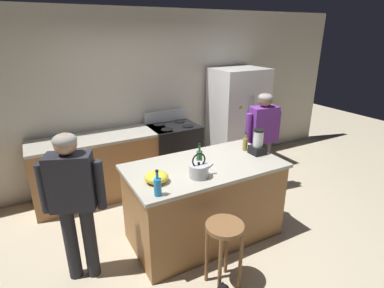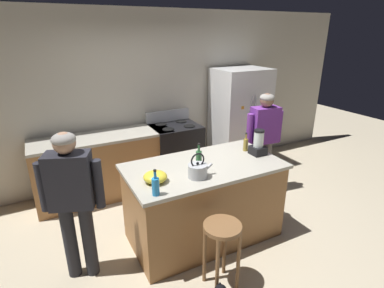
# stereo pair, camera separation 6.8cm
# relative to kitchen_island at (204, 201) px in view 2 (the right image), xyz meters

# --- Properties ---
(ground_plane) EXTENTS (14.00, 14.00, 0.00)m
(ground_plane) POSITION_rel_kitchen_island_xyz_m (0.00, 0.00, -0.48)
(ground_plane) COLOR beige
(back_wall) EXTENTS (8.00, 0.10, 2.70)m
(back_wall) POSITION_rel_kitchen_island_xyz_m (0.00, 1.95, 0.87)
(back_wall) COLOR beige
(back_wall) RESTS_ON ground_plane
(kitchen_island) EXTENTS (1.78, 0.95, 0.95)m
(kitchen_island) POSITION_rel_kitchen_island_xyz_m (0.00, 0.00, 0.00)
(kitchen_island) COLOR #9E6B3D
(kitchen_island) RESTS_ON ground_plane
(back_counter_run) EXTENTS (2.00, 0.64, 0.95)m
(back_counter_run) POSITION_rel_kitchen_island_xyz_m (-0.80, 1.55, -0.00)
(back_counter_run) COLOR #9E6B3D
(back_counter_run) RESTS_ON ground_plane
(refrigerator) EXTENTS (0.90, 0.73, 1.78)m
(refrigerator) POSITION_rel_kitchen_island_xyz_m (1.57, 1.50, 0.41)
(refrigerator) COLOR silver
(refrigerator) RESTS_ON ground_plane
(stove_range) EXTENTS (0.76, 0.65, 1.13)m
(stove_range) POSITION_rel_kitchen_island_xyz_m (0.33, 1.52, 0.01)
(stove_range) COLOR black
(stove_range) RESTS_ON ground_plane
(person_by_island_left) EXTENTS (0.58, 0.35, 1.55)m
(person_by_island_left) POSITION_rel_kitchen_island_xyz_m (-1.41, 0.03, 0.46)
(person_by_island_left) COLOR #26262B
(person_by_island_left) RESTS_ON ground_plane
(person_by_sink_right) EXTENTS (0.60, 0.27, 1.54)m
(person_by_sink_right) POSITION_rel_kitchen_island_xyz_m (1.34, 0.57, 0.46)
(person_by_sink_right) COLOR #66605B
(person_by_sink_right) RESTS_ON ground_plane
(bar_stool) EXTENTS (0.36, 0.36, 0.70)m
(bar_stool) POSITION_rel_kitchen_island_xyz_m (-0.23, -0.76, 0.06)
(bar_stool) COLOR brown
(bar_stool) RESTS_ON ground_plane
(blender_appliance) EXTENTS (0.17, 0.17, 0.31)m
(blender_appliance) POSITION_rel_kitchen_island_xyz_m (0.73, -0.03, 0.61)
(blender_appliance) COLOR black
(blender_appliance) RESTS_ON kitchen_island
(bottle_olive_oil) EXTENTS (0.07, 0.07, 0.28)m
(bottle_olive_oil) POSITION_rel_kitchen_island_xyz_m (-0.08, -0.01, 0.57)
(bottle_olive_oil) COLOR #2D6638
(bottle_olive_oil) RESTS_ON kitchen_island
(bottle_vinegar) EXTENTS (0.06, 0.06, 0.24)m
(bottle_vinegar) POSITION_rel_kitchen_island_xyz_m (0.67, 0.13, 0.56)
(bottle_vinegar) COLOR olive
(bottle_vinegar) RESTS_ON kitchen_island
(bottle_soda) EXTENTS (0.07, 0.07, 0.26)m
(bottle_soda) POSITION_rel_kitchen_island_xyz_m (-0.73, -0.37, 0.57)
(bottle_soda) COLOR #268CD8
(bottle_soda) RESTS_ON kitchen_island
(mixing_bowl) EXTENTS (0.24, 0.24, 0.11)m
(mixing_bowl) POSITION_rel_kitchen_island_xyz_m (-0.64, -0.13, 0.53)
(mixing_bowl) COLOR yellow
(mixing_bowl) RESTS_ON kitchen_island
(tea_kettle) EXTENTS (0.28, 0.20, 0.27)m
(tea_kettle) POSITION_rel_kitchen_island_xyz_m (-0.21, -0.23, 0.55)
(tea_kettle) COLOR #B7BABF
(tea_kettle) RESTS_ON kitchen_island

